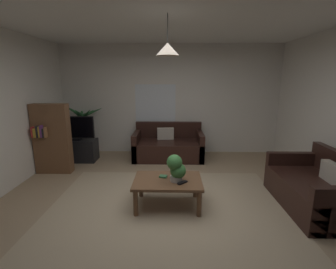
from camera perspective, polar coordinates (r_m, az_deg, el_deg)
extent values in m
cube|color=#9E8466|center=(3.81, -0.10, -16.80)|extent=(5.40, 5.68, 0.02)
cube|color=tan|center=(3.63, -0.17, -18.18)|extent=(3.51, 3.13, 0.01)
cube|color=silver|center=(6.20, 0.49, 8.06)|extent=(5.52, 0.06, 2.69)
cube|color=white|center=(3.40, -0.12, 26.89)|extent=(5.40, 5.68, 0.02)
cube|color=white|center=(6.20, -2.95, 6.51)|extent=(1.01, 0.01, 1.10)
cube|color=black|center=(5.84, 0.07, -3.60)|extent=(1.62, 0.89, 0.42)
cube|color=black|center=(6.11, 0.14, 1.13)|extent=(1.62, 0.12, 0.40)
cube|color=black|center=(5.87, -7.30, -2.50)|extent=(0.12, 0.89, 0.64)
cube|color=black|center=(5.85, 7.47, -2.58)|extent=(0.12, 0.89, 0.64)
cube|color=#B7AD9E|center=(5.95, -0.60, 0.21)|extent=(0.41, 0.15, 0.28)
cube|color=black|center=(4.29, 30.76, -11.86)|extent=(0.89, 1.49, 0.42)
cube|color=black|center=(4.81, 26.95, -7.40)|extent=(0.89, 0.12, 0.64)
cube|color=#B7AD9E|center=(4.25, 33.97, -7.43)|extent=(0.12, 0.40, 0.28)
cube|color=brown|center=(3.68, -0.06, -10.73)|extent=(1.00, 0.69, 0.04)
cylinder|color=brown|center=(3.55, -7.56, -15.57)|extent=(0.07, 0.07, 0.38)
cylinder|color=brown|center=(3.53, 7.27, -15.72)|extent=(0.07, 0.07, 0.38)
cylinder|color=brown|center=(4.06, -6.33, -11.71)|extent=(0.07, 0.07, 0.38)
cylinder|color=brown|center=(4.04, 6.41, -11.82)|extent=(0.07, 0.07, 0.38)
cube|color=#387247|center=(3.74, -1.13, -9.74)|extent=(0.13, 0.11, 0.03)
cube|color=black|center=(3.55, 3.38, -11.13)|extent=(0.15, 0.14, 0.02)
cylinder|color=beige|center=(3.61, 1.92, -10.17)|extent=(0.18, 0.18, 0.08)
sphere|color=#3D7F3D|center=(3.56, 2.36, -8.45)|extent=(0.23, 0.23, 0.23)
sphere|color=#3D7F3D|center=(3.55, 2.30, -7.91)|extent=(0.18, 0.18, 0.18)
sphere|color=#3D7F3D|center=(3.50, 1.52, -6.51)|extent=(0.22, 0.22, 0.22)
cube|color=black|center=(6.06, -20.47, -3.44)|extent=(0.90, 0.44, 0.50)
cube|color=black|center=(5.91, -20.96, 1.61)|extent=(0.88, 0.05, 0.50)
cube|color=black|center=(5.89, -21.06, 1.56)|extent=(0.84, 0.00, 0.46)
cube|color=black|center=(5.97, -20.75, -1.01)|extent=(0.24, 0.16, 0.04)
cylinder|color=#B77051|center=(6.57, -18.76, -2.95)|extent=(0.32, 0.32, 0.30)
cylinder|color=brown|center=(6.46, -19.07, 1.19)|extent=(0.05, 0.05, 0.67)
cone|color=#235B2D|center=(6.35, -17.16, 5.05)|extent=(0.54, 0.20, 0.29)
cone|color=#235B2D|center=(6.46, -17.93, 4.80)|extent=(0.32, 0.33, 0.27)
cone|color=#235B2D|center=(6.63, -19.42, 5.04)|extent=(0.22, 0.49, 0.30)
cone|color=#235B2D|center=(6.55, -20.74, 4.73)|extent=(0.45, 0.30, 0.26)
cone|color=#235B2D|center=(6.36, -21.41, 5.27)|extent=(0.46, 0.34, 0.42)
cone|color=#235B2D|center=(6.22, -20.09, 4.74)|extent=(0.12, 0.43, 0.30)
cone|color=#235B2D|center=(6.17, -18.29, 4.75)|extent=(0.40, 0.46, 0.35)
cube|color=brown|center=(5.39, -25.39, -0.93)|extent=(0.70, 0.22, 1.40)
cube|color=#B22D2D|center=(5.38, -28.83, 0.58)|extent=(0.03, 0.16, 0.20)
cube|color=gold|center=(5.36, -28.37, 0.41)|extent=(0.05, 0.16, 0.17)
cube|color=black|center=(5.33, -27.94, 0.67)|extent=(0.04, 0.16, 0.22)
cube|color=gold|center=(5.32, -27.57, 0.62)|extent=(0.03, 0.16, 0.21)
cube|color=#72387F|center=(5.30, -27.23, 0.73)|extent=(0.04, 0.16, 0.23)
cube|color=black|center=(5.28, -26.82, 0.40)|extent=(0.03, 0.16, 0.17)
cube|color=#99663F|center=(5.26, -26.49, 0.54)|extent=(0.03, 0.16, 0.20)
cylinder|color=black|center=(3.42, -0.07, 23.59)|extent=(0.01, 0.01, 0.35)
cone|color=beige|center=(3.38, -0.07, 19.29)|extent=(0.31, 0.31, 0.16)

